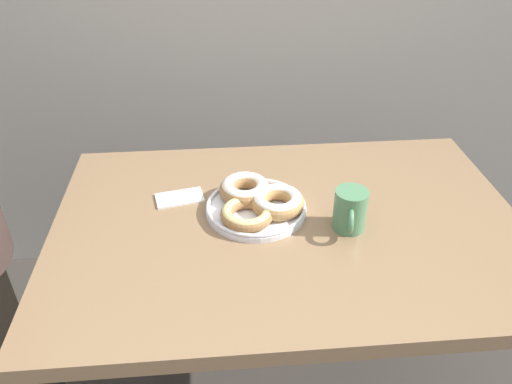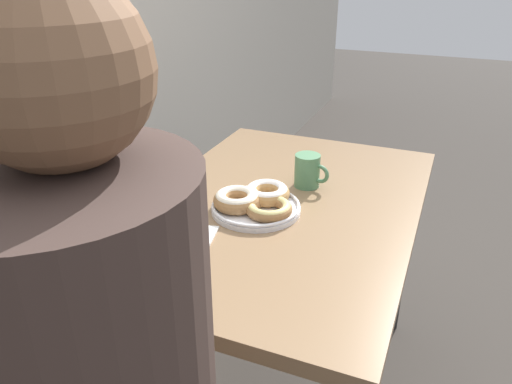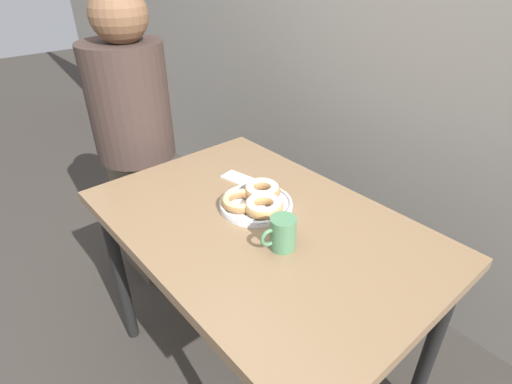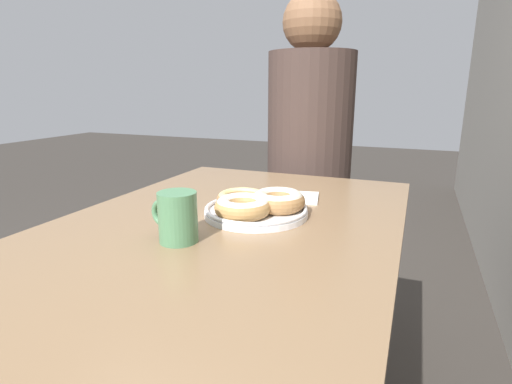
{
  "view_description": "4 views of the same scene",
  "coord_description": "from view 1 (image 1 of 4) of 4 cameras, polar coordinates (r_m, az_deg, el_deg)",
  "views": [
    {
      "loc": [
        -0.17,
        -0.71,
        1.52
      ],
      "look_at": [
        -0.08,
        0.31,
        0.84
      ],
      "focal_mm": 35.0,
      "sensor_mm": 36.0,
      "label": 1
    },
    {
      "loc": [
        -1.24,
        -0.17,
        1.44
      ],
      "look_at": [
        -0.08,
        0.31,
        0.84
      ],
      "focal_mm": 35.0,
      "sensor_mm": 36.0,
      "label": 2
    },
    {
      "loc": [
        0.8,
        -0.45,
        1.55
      ],
      "look_at": [
        -0.08,
        0.31,
        0.84
      ],
      "focal_mm": 28.0,
      "sensor_mm": 36.0,
      "label": 3
    },
    {
      "loc": [
        0.79,
        0.66,
        1.08
      ],
      "look_at": [
        -0.08,
        0.31,
        0.84
      ],
      "focal_mm": 28.0,
      "sensor_mm": 36.0,
      "label": 4
    }
  ],
  "objects": [
    {
      "name": "dining_table",
      "position": [
        1.29,
        3.62,
        -6.35
      ],
      "size": [
        1.16,
        0.78,
        0.78
      ],
      "color": "#846647",
      "rests_on": "ground_plane"
    },
    {
      "name": "donut_plate",
      "position": [
        1.25,
        0.08,
        -1.16
      ],
      "size": [
        0.27,
        0.27,
        0.06
      ],
      "color": "white",
      "rests_on": "dining_table"
    },
    {
      "name": "coffee_mug",
      "position": [
        1.2,
        10.7,
        -2.04
      ],
      "size": [
        0.08,
        0.11,
        0.1
      ],
      "color": "#4C7F56",
      "rests_on": "dining_table"
    },
    {
      "name": "napkin",
      "position": [
        1.33,
        -8.72,
        -0.66
      ],
      "size": [
        0.13,
        0.09,
        0.01
      ],
      "color": "white",
      "rests_on": "dining_table"
    }
  ]
}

